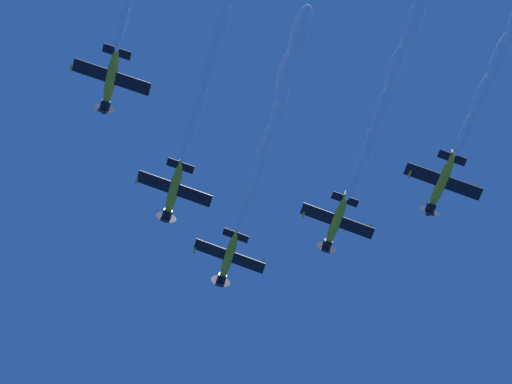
% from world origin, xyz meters
% --- Properties ---
extents(airplane_lead, '(8.71, 8.16, 3.03)m').
position_xyz_m(airplane_lead, '(2.90, -1.44, 82.05)').
color(airplane_lead, gold).
extents(airplane_left_wingman, '(8.73, 8.13, 2.92)m').
position_xyz_m(airplane_left_wingman, '(14.10, 1.20, 80.57)').
color(airplane_left_wingman, gold).
extents(airplane_right_wingman, '(8.68, 8.16, 3.09)m').
position_xyz_m(airplane_right_wingman, '(-3.20, 11.15, 82.00)').
color(airplane_right_wingman, gold).
extents(airplane_outer_left, '(8.77, 8.14, 2.84)m').
position_xyz_m(airplane_outer_left, '(27.80, 5.68, 82.82)').
color(airplane_outer_left, gold).
extents(airplane_outer_right, '(8.67, 8.10, 2.99)m').
position_xyz_m(airplane_outer_right, '(-7.75, 23.55, 80.44)').
color(airplane_outer_right, gold).
extents(smoke_trail_lead, '(14.55, 26.06, 2.80)m').
position_xyz_m(smoke_trail_lead, '(12.68, 17.34, 81.17)').
color(smoke_trail_lead, white).
extents(smoke_trail_left_wingman, '(14.55, 26.08, 2.93)m').
position_xyz_m(smoke_trail_left_wingman, '(23.76, 20.09, 79.64)').
color(smoke_trail_left_wingman, white).
extents(smoke_trail_right_wingman, '(14.82, 26.26, 2.40)m').
position_xyz_m(smoke_trail_right_wingman, '(6.51, 29.91, 81.12)').
color(smoke_trail_right_wingman, white).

